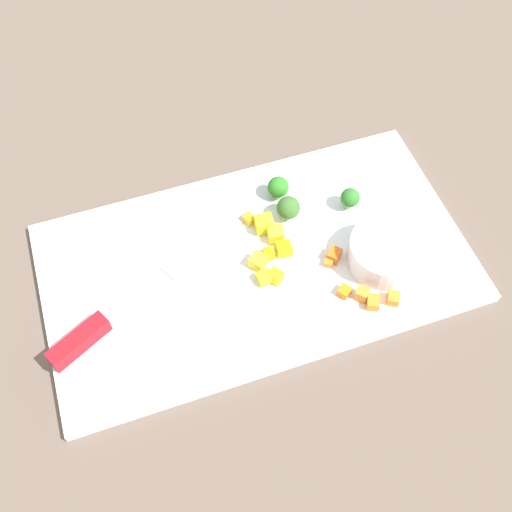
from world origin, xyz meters
The scene contains 21 objects.
ground_plane centered at (0.00, 0.00, 0.00)m, with size 4.00×4.00×0.00m, color brown.
cutting_board centered at (0.00, 0.00, 0.01)m, with size 0.55×0.30×0.01m, color white.
prep_bowl centered at (-0.15, 0.05, 0.03)m, with size 0.09×0.09×0.04m, color white.
chef_knife centered at (0.17, 0.01, 0.02)m, with size 0.34×0.19×0.02m.
carrot_dice_0 centered at (-0.11, 0.09, 0.02)m, with size 0.01×0.02×0.02m, color orange.
carrot_dice_1 centered at (-0.14, 0.11, 0.02)m, with size 0.01×0.02×0.01m, color orange.
carrot_dice_2 centered at (-0.10, 0.03, 0.02)m, with size 0.02×0.02×0.01m, color orange.
carrot_dice_3 centered at (-0.12, 0.11, 0.02)m, with size 0.02×0.02×0.01m, color orange.
carrot_dice_4 centered at (-0.09, 0.08, 0.02)m, with size 0.01×0.02×0.01m, color orange.
carrot_dice_5 centered at (-0.09, 0.04, 0.02)m, with size 0.01×0.01×0.01m, color orange.
pepper_dice_0 centered at (-0.02, 0.00, 0.02)m, with size 0.01×0.01×0.01m, color yellow.
pepper_dice_1 centered at (0.00, 0.03, 0.02)m, with size 0.02×0.02×0.01m, color yellow.
pepper_dice_2 centered at (-0.03, -0.04, 0.02)m, with size 0.02×0.02×0.02m, color yellow.
pepper_dice_3 centered at (-0.04, 0.00, 0.02)m, with size 0.02×0.02×0.02m, color yellow.
pepper_dice_4 centered at (0.00, 0.01, 0.02)m, with size 0.02×0.02×0.02m, color yellow.
pepper_dice_5 centered at (-0.01, -0.06, 0.02)m, with size 0.01×0.01×0.01m, color yellow.
pepper_dice_6 centered at (-0.04, -0.02, 0.02)m, with size 0.02×0.02×0.02m, color yellow.
pepper_dice_7 centered at (-0.01, 0.03, 0.02)m, with size 0.02×0.02×0.01m, color yellow.
broccoli_floret_0 centered at (-0.06, -0.09, 0.03)m, with size 0.03×0.03×0.04m.
broccoli_floret_1 centered at (-0.15, -0.04, 0.03)m, with size 0.03×0.03×0.03m.
broccoli_floret_2 centered at (-0.06, -0.05, 0.03)m, with size 0.03×0.03×0.04m.
Camera 1 is at (0.13, 0.39, 0.68)m, focal length 42.60 mm.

